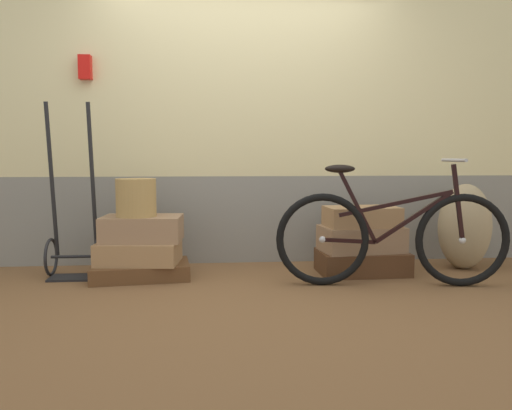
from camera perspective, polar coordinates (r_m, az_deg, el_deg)
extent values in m
cube|color=brown|center=(3.77, -0.91, -9.50)|extent=(9.15, 5.20, 0.06)
cube|color=gray|center=(4.52, -1.68, -1.55)|extent=(7.15, 0.20, 0.78)
cube|color=beige|center=(4.55, -1.73, 15.31)|extent=(7.15, 0.20, 1.88)
cube|color=red|center=(4.53, -19.11, 14.78)|extent=(0.10, 0.08, 0.20)
cube|color=brown|center=(4.02, -13.14, -7.37)|extent=(0.79, 0.52, 0.12)
cube|color=#9E754C|center=(3.99, -13.37, -5.34)|extent=(0.66, 0.46, 0.17)
cube|color=#937051|center=(3.98, -12.99, -2.66)|extent=(0.63, 0.41, 0.20)
cube|color=#4C2D19|center=(4.16, 12.13, -6.46)|extent=(0.72, 0.45, 0.18)
cube|color=#937051|center=(4.12, 12.04, -3.83)|extent=(0.69, 0.46, 0.20)
cube|color=#9E754C|center=(4.09, 12.09, -1.33)|extent=(0.60, 0.37, 0.16)
cylinder|color=#A8844C|center=(3.94, -13.67, 0.84)|extent=(0.31, 0.31, 0.29)
torus|color=black|center=(4.29, -22.57, -5.56)|extent=(0.02, 0.30, 0.30)
torus|color=black|center=(4.20, -17.69, -5.65)|extent=(0.02, 0.30, 0.30)
cylinder|color=black|center=(4.24, -20.16, -5.61)|extent=(0.37, 0.02, 0.02)
cylinder|color=black|center=(4.21, -22.50, 2.62)|extent=(0.03, 0.17, 1.22)
cylinder|color=black|center=(4.13, -18.34, 2.71)|extent=(0.03, 0.17, 1.22)
cube|color=black|center=(4.17, -20.49, -7.85)|extent=(0.33, 0.22, 0.02)
ellipsoid|color=#9E8966|center=(4.54, 22.94, -2.30)|extent=(0.44, 0.38, 0.72)
torus|color=black|center=(3.68, 7.67, -3.97)|extent=(0.69, 0.13, 0.69)
sphere|color=#B2B2B7|center=(3.68, 7.67, -3.97)|extent=(0.05, 0.05, 0.05)
torus|color=black|center=(3.92, 22.71, -3.78)|extent=(0.69, 0.13, 0.69)
sphere|color=#B2B2B7|center=(3.92, 22.71, -3.78)|extent=(0.05, 0.05, 0.05)
cube|color=black|center=(3.79, 17.72, -1.33)|extent=(0.56, 0.09, 0.40)
cube|color=black|center=(3.69, 11.65, -0.23)|extent=(0.29, 0.06, 0.53)
cube|color=black|center=(3.71, 10.66, -4.08)|extent=(0.39, 0.07, 0.05)
cube|color=black|center=(3.74, 15.79, 0.17)|extent=(0.82, 0.12, 0.20)
cube|color=black|center=(3.87, 22.28, 0.26)|extent=(0.12, 0.04, 0.56)
ellipsoid|color=black|center=(3.65, 9.66, 4.15)|extent=(0.23, 0.12, 0.06)
cylinder|color=#A5A5AD|center=(3.85, 21.85, 4.83)|extent=(0.08, 0.46, 0.02)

